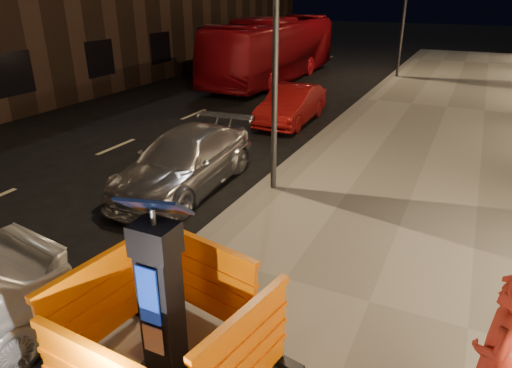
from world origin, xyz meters
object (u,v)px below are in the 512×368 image
at_px(barrier_bldgside, 243,359).
at_px(car_red, 291,123).
at_px(barrier_back, 210,283).
at_px(man, 496,360).
at_px(parking_kiosk, 161,295).
at_px(bus_doubledecker, 273,80).
at_px(barrier_kerbside, 96,305).
at_px(car_silver, 187,187).

relative_size(barrier_bldgside, car_red, 0.40).
xyz_separation_m(barrier_back, man, (3.13, -0.27, 0.31)).
relative_size(parking_kiosk, bus_doubledecker, 0.20).
relative_size(barrier_back, man, 0.84).
bearing_deg(barrier_bldgside, car_red, 29.59).
bearing_deg(car_red, barrier_kerbside, -81.97).
height_order(barrier_back, bus_doubledecker, bus_doubledecker).
bearing_deg(man, parking_kiosk, -69.60).
height_order(barrier_back, man, man).
bearing_deg(man, barrier_bldgside, -64.55).
xyz_separation_m(parking_kiosk, bus_doubledecker, (-6.38, 17.50, -1.19)).
bearing_deg(barrier_back, car_silver, 139.16).
bearing_deg(man, car_silver, -115.51).
bearing_deg(car_silver, man, -36.49).
xyz_separation_m(car_red, bus_doubledecker, (-3.63, 6.82, 0.00)).
height_order(barrier_back, barrier_kerbside, same).
xyz_separation_m(parking_kiosk, car_red, (-2.75, 10.68, -1.19)).
bearing_deg(barrier_kerbside, car_silver, 28.93).
xyz_separation_m(barrier_back, barrier_kerbside, (-0.95, -0.95, 0.00)).
height_order(barrier_bldgside, car_red, barrier_bldgside).
xyz_separation_m(parking_kiosk, man, (3.13, 0.68, -0.15)).
height_order(parking_kiosk, barrier_back, parking_kiosk).
bearing_deg(car_red, parking_kiosk, -77.10).
relative_size(barrier_back, bus_doubledecker, 0.14).
height_order(barrier_kerbside, car_red, barrier_kerbside).
relative_size(barrier_kerbside, barrier_bldgside, 1.00).
xyz_separation_m(barrier_back, car_red, (-2.75, 9.73, -0.73)).
bearing_deg(car_silver, bus_doubledecker, 102.47).
bearing_deg(car_silver, barrier_kerbside, -70.33).
bearing_deg(barrier_kerbside, barrier_back, -38.53).
relative_size(barrier_kerbside, car_silver, 0.35).
relative_size(barrier_back, barrier_kerbside, 1.00).
bearing_deg(bus_doubledecker, man, -60.25).
height_order(car_silver, man, man).
relative_size(car_red, man, 2.06).
xyz_separation_m(car_silver, bus_doubledecker, (-3.49, 12.81, 0.00)).
relative_size(car_red, bus_doubledecker, 0.35).
height_order(barrier_bldgside, bus_doubledecker, bus_doubledecker).
bearing_deg(barrier_kerbside, car_red, 16.05).
relative_size(parking_kiosk, man, 1.17).
relative_size(car_silver, man, 2.40).
height_order(barrier_back, barrier_bldgside, same).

